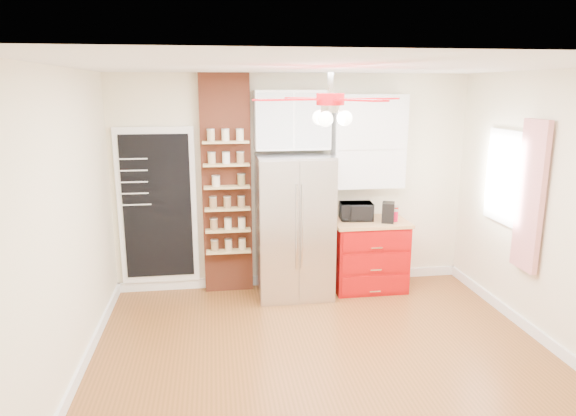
{
  "coord_description": "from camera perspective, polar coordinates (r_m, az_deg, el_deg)",
  "views": [
    {
      "loc": [
        -0.99,
        -4.34,
        2.52
      ],
      "look_at": [
        -0.23,
        0.9,
        1.28
      ],
      "focal_mm": 32.0,
      "sensor_mm": 36.0,
      "label": 1
    }
  ],
  "objects": [
    {
      "name": "floor",
      "position": [
        5.12,
        4.19,
        -16.38
      ],
      "size": [
        4.5,
        4.5,
        0.0
      ],
      "primitive_type": "plane",
      "color": "brown",
      "rests_on": "ground"
    },
    {
      "name": "ceiling",
      "position": [
        4.46,
        4.79,
        15.43
      ],
      "size": [
        4.5,
        4.5,
        0.0
      ],
      "primitive_type": "plane",
      "color": "white",
      "rests_on": "wall_back"
    },
    {
      "name": "wall_back",
      "position": [
        6.52,
        0.63,
        2.84
      ],
      "size": [
        4.5,
        0.02,
        2.7
      ],
      "primitive_type": "cube",
      "color": "#F2E4C3",
      "rests_on": "floor"
    },
    {
      "name": "wall_front",
      "position": [
        2.8,
        13.65,
        -11.96
      ],
      "size": [
        4.5,
        0.02,
        2.7
      ],
      "primitive_type": "cube",
      "color": "#F2E4C3",
      "rests_on": "floor"
    },
    {
      "name": "wall_left",
      "position": [
        4.67,
        -23.61,
        -2.48
      ],
      "size": [
        0.02,
        4.0,
        2.7
      ],
      "primitive_type": "cube",
      "color": "#F2E4C3",
      "rests_on": "floor"
    },
    {
      "name": "wall_right",
      "position": [
        5.54,
        27.8,
        -0.57
      ],
      "size": [
        0.02,
        4.0,
        2.7
      ],
      "primitive_type": "cube",
      "color": "#F2E4C3",
      "rests_on": "floor"
    },
    {
      "name": "chalkboard",
      "position": [
        6.5,
        -14.3,
        0.14
      ],
      "size": [
        0.95,
        0.05,
        1.95
      ],
      "color": "white",
      "rests_on": "wall_back"
    },
    {
      "name": "brick_pillar",
      "position": [
        6.37,
        -6.84,
        2.49
      ],
      "size": [
        0.6,
        0.16,
        2.7
      ],
      "primitive_type": "cube",
      "color": "brown",
      "rests_on": "floor"
    },
    {
      "name": "fridge",
      "position": [
        6.27,
        0.69,
        -2.06
      ],
      "size": [
        0.9,
        0.7,
        1.75
      ],
      "primitive_type": "cube",
      "color": "silver",
      "rests_on": "floor"
    },
    {
      "name": "upper_glass_cabinet",
      "position": [
        6.25,
        0.44,
        9.77
      ],
      "size": [
        0.9,
        0.35,
        0.7
      ],
      "primitive_type": "cube",
      "color": "white",
      "rests_on": "wall_back"
    },
    {
      "name": "red_cabinet",
      "position": [
        6.65,
        8.93,
        -5.12
      ],
      "size": [
        0.94,
        0.64,
        0.9
      ],
      "color": "#A60809",
      "rests_on": "floor"
    },
    {
      "name": "upper_shelf_unit",
      "position": [
        6.51,
        8.94,
        7.33
      ],
      "size": [
        0.9,
        0.3,
        1.15
      ],
      "primitive_type": "cube",
      "color": "white",
      "rests_on": "wall_back"
    },
    {
      "name": "window",
      "position": [
        6.23,
        23.06,
        3.15
      ],
      "size": [
        0.04,
        0.75,
        1.05
      ],
      "primitive_type": "cube",
      "color": "white",
      "rests_on": "wall_right"
    },
    {
      "name": "curtain",
      "position": [
        5.76,
        25.33,
        1.19
      ],
      "size": [
        0.06,
        0.4,
        1.55
      ],
      "primitive_type": "cube",
      "color": "red",
      "rests_on": "wall_right"
    },
    {
      "name": "ceiling_fan",
      "position": [
        4.45,
        4.72,
        11.88
      ],
      "size": [
        1.4,
        1.4,
        0.44
      ],
      "color": "silver",
      "rests_on": "ceiling"
    },
    {
      "name": "toaster_oven",
      "position": [
        6.51,
        7.57,
        -0.36
      ],
      "size": [
        0.42,
        0.31,
        0.22
      ],
      "primitive_type": "imported",
      "rotation": [
        0.0,
        0.0,
        -0.09
      ],
      "color": "black",
      "rests_on": "red_cabinet"
    },
    {
      "name": "coffee_maker",
      "position": [
        6.45,
        11.07,
        -0.47
      ],
      "size": [
        0.2,
        0.22,
        0.25
      ],
      "primitive_type": "cube",
      "rotation": [
        0.0,
        0.0,
        -0.37
      ],
      "color": "black",
      "rests_on": "red_cabinet"
    },
    {
      "name": "canister_left",
      "position": [
        6.54,
        11.68,
        -0.88
      ],
      "size": [
        0.13,
        0.13,
        0.13
      ],
      "primitive_type": "cylinder",
      "rotation": [
        0.0,
        0.0,
        0.28
      ],
      "color": "red",
      "rests_on": "red_cabinet"
    },
    {
      "name": "canister_right",
      "position": [
        6.68,
        11.73,
        -0.49
      ],
      "size": [
        0.13,
        0.13,
        0.15
      ],
      "primitive_type": "cylinder",
      "rotation": [
        0.0,
        0.0,
        0.43
      ],
      "color": "#A81209",
      "rests_on": "red_cabinet"
    },
    {
      "name": "pantry_jar_oats",
      "position": [
        6.21,
        -8.01,
        2.95
      ],
      "size": [
        0.12,
        0.12,
        0.12
      ],
      "primitive_type": "cylinder",
      "rotation": [
        0.0,
        0.0,
        0.23
      ],
      "color": "beige",
      "rests_on": "brick_pillar"
    },
    {
      "name": "pantry_jar_beans",
      "position": [
        6.24,
        -5.2,
        3.12
      ],
      "size": [
        0.12,
        0.12,
        0.13
      ],
      "primitive_type": "cylinder",
      "rotation": [
        0.0,
        0.0,
        0.4
      ],
      "color": "olive",
      "rests_on": "brick_pillar"
    }
  ]
}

